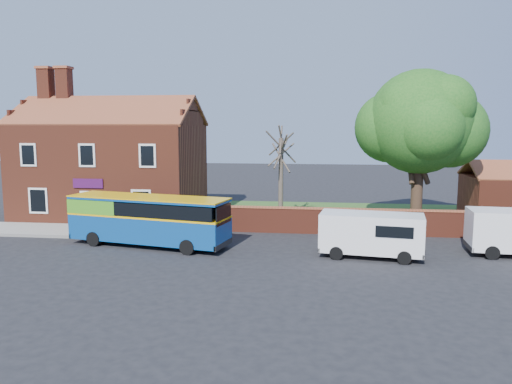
# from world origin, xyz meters

# --- Properties ---
(ground) EXTENTS (120.00, 120.00, 0.00)m
(ground) POSITION_xyz_m (0.00, 0.00, 0.00)
(ground) COLOR black
(ground) RESTS_ON ground
(pavement) EXTENTS (18.00, 3.50, 0.12)m
(pavement) POSITION_xyz_m (-7.00, 5.75, 0.06)
(pavement) COLOR gray
(pavement) RESTS_ON ground
(kerb) EXTENTS (18.00, 0.15, 0.14)m
(kerb) POSITION_xyz_m (-7.00, 4.00, 0.07)
(kerb) COLOR slate
(kerb) RESTS_ON ground
(grass_strip) EXTENTS (26.00, 12.00, 0.04)m
(grass_strip) POSITION_xyz_m (13.00, 13.00, 0.02)
(grass_strip) COLOR #426B28
(grass_strip) RESTS_ON ground
(shop_building) EXTENTS (12.30, 8.13, 10.50)m
(shop_building) POSITION_xyz_m (-7.02, 11.50, 3.41)
(shop_building) COLOR maroon
(shop_building) RESTS_ON ground
(boundary_wall) EXTENTS (22.00, 0.38, 1.60)m
(boundary_wall) POSITION_xyz_m (13.00, 7.00, 0.81)
(boundary_wall) COLOR maroon
(boundary_wall) RESTS_ON ground
(bus) EXTENTS (9.14, 4.05, 2.71)m
(bus) POSITION_xyz_m (-1.68, 2.89, 1.54)
(bus) COLOR navy
(bus) RESTS_ON ground
(van_near) EXTENTS (5.23, 2.69, 2.19)m
(van_near) POSITION_xyz_m (10.34, 1.93, 1.23)
(van_near) COLOR white
(van_near) RESTS_ON ground
(large_tree) EXTENTS (8.15, 6.45, 9.95)m
(large_tree) POSITION_xyz_m (13.96, 9.60, 6.51)
(large_tree) COLOR black
(large_tree) RESTS_ON ground
(bare_tree) EXTENTS (2.31, 2.76, 6.17)m
(bare_tree) POSITION_xyz_m (5.18, 10.67, 3.17)
(bare_tree) COLOR #4C4238
(bare_tree) RESTS_ON ground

